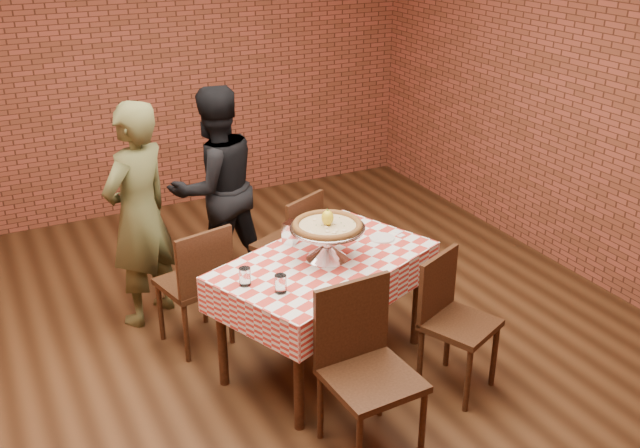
# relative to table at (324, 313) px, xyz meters

# --- Properties ---
(ground) EXTENTS (6.00, 6.00, 0.00)m
(ground) POSITION_rel_table_xyz_m (-0.35, 0.09, -0.38)
(ground) COLOR black
(ground) RESTS_ON ground
(back_wall) EXTENTS (5.50, 0.00, 5.50)m
(back_wall) POSITION_rel_table_xyz_m (-0.35, 3.09, 1.08)
(back_wall) COLOR brown
(back_wall) RESTS_ON ground
(table) EXTENTS (1.53, 1.24, 0.75)m
(table) POSITION_rel_table_xyz_m (0.00, 0.00, 0.00)
(table) COLOR #432615
(table) RESTS_ON ground
(tablecloth) EXTENTS (1.58, 1.28, 0.23)m
(tablecloth) POSITION_rel_table_xyz_m (0.00, 0.00, 0.27)
(tablecloth) COLOR red
(tablecloth) RESTS_ON table
(pizza_stand) EXTENTS (0.62, 0.62, 0.21)m
(pizza_stand) POSITION_rel_table_xyz_m (0.03, 0.01, 0.49)
(pizza_stand) COLOR silver
(pizza_stand) RESTS_ON tablecloth
(pizza) EXTENTS (0.56, 0.56, 0.03)m
(pizza) POSITION_rel_table_xyz_m (0.03, 0.01, 0.60)
(pizza) COLOR #C7B689
(pizza) RESTS_ON pizza_stand
(lemon) EXTENTS (0.10, 0.10, 0.10)m
(lemon) POSITION_rel_table_xyz_m (0.03, 0.01, 0.65)
(lemon) COLOR yellow
(lemon) RESTS_ON pizza
(water_glass_left) EXTENTS (0.09, 0.09, 0.11)m
(water_glass_left) POSITION_rel_table_xyz_m (-0.41, -0.26, 0.44)
(water_glass_left) COLOR white
(water_glass_left) RESTS_ON tablecloth
(water_glass_right) EXTENTS (0.09, 0.09, 0.11)m
(water_glass_right) POSITION_rel_table_xyz_m (-0.55, -0.09, 0.44)
(water_glass_right) COLOR white
(water_glass_right) RESTS_ON tablecloth
(side_plate) EXTENTS (0.21, 0.21, 0.01)m
(side_plate) POSITION_rel_table_xyz_m (0.47, 0.09, 0.39)
(side_plate) COLOR white
(side_plate) RESTS_ON tablecloth
(sweetener_packet_a) EXTENTS (0.06, 0.05, 0.00)m
(sweetener_packet_a) POSITION_rel_table_xyz_m (0.61, 0.07, 0.39)
(sweetener_packet_a) COLOR white
(sweetener_packet_a) RESTS_ON tablecloth
(sweetener_packet_b) EXTENTS (0.06, 0.05, 0.00)m
(sweetener_packet_b) POSITION_rel_table_xyz_m (0.62, 0.12, 0.39)
(sweetener_packet_b) COLOR white
(sweetener_packet_b) RESTS_ON tablecloth
(condiment_caddy) EXTENTS (0.13, 0.12, 0.14)m
(condiment_caddy) POSITION_rel_table_xyz_m (-0.08, 0.30, 0.45)
(condiment_caddy) COLOR silver
(condiment_caddy) RESTS_ON tablecloth
(chair_near_left) EXTENTS (0.48, 0.48, 0.94)m
(chair_near_left) POSITION_rel_table_xyz_m (-0.14, -0.83, 0.10)
(chair_near_left) COLOR #432615
(chair_near_left) RESTS_ON ground
(chair_near_right) EXTENTS (0.51, 0.51, 0.87)m
(chair_near_right) POSITION_rel_table_xyz_m (0.61, -0.61, 0.06)
(chair_near_right) COLOR #432615
(chair_near_right) RESTS_ON ground
(chair_far_left) EXTENTS (0.48, 0.48, 0.88)m
(chair_far_left) POSITION_rel_table_xyz_m (-0.66, 0.62, 0.07)
(chair_far_left) COLOR #432615
(chair_far_left) RESTS_ON ground
(chair_far_right) EXTENTS (0.53, 0.53, 0.87)m
(chair_far_right) POSITION_rel_table_xyz_m (0.13, 0.86, 0.06)
(chair_far_right) COLOR #432615
(chair_far_right) RESTS_ON ground
(diner_olive) EXTENTS (0.70, 0.64, 1.60)m
(diner_olive) POSITION_rel_table_xyz_m (-0.87, 1.09, 0.43)
(diner_olive) COLOR #4D4F2C
(diner_olive) RESTS_ON ground
(diner_black) EXTENTS (0.85, 0.72, 1.56)m
(diner_black) POSITION_rel_table_xyz_m (-0.20, 1.41, 0.41)
(diner_black) COLOR black
(diner_black) RESTS_ON ground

